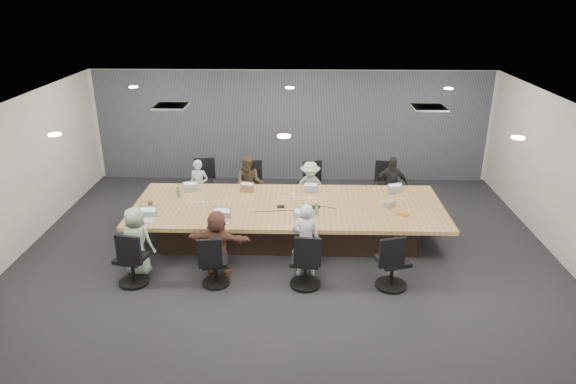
{
  "coord_description": "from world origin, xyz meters",
  "views": [
    {
      "loc": [
        0.23,
        -8.64,
        4.7
      ],
      "look_at": [
        0.0,
        0.4,
        1.05
      ],
      "focal_mm": 32.0,
      "sensor_mm": 36.0,
      "label": 1
    }
  ],
  "objects_px": {
    "laptop_1": "(246,189)",
    "laptop_4": "(145,221)",
    "person_5": "(218,243)",
    "canvas_bag": "(389,204)",
    "chair_2": "(310,189)",
    "chair_0": "(202,186)",
    "chair_5": "(215,265)",
    "bottle_green_left": "(178,192)",
    "chair_7": "(392,265)",
    "mug_brown": "(150,204)",
    "chair_1": "(251,189)",
    "laptop_6": "(305,222)",
    "person_6": "(305,240)",
    "laptop_0": "(194,188)",
    "conference_table": "(288,221)",
    "snack_packet": "(403,214)",
    "laptop_5": "(222,221)",
    "person_2": "(310,187)",
    "bottle_green_right": "(317,209)",
    "chair_6": "(305,264)",
    "person_1": "(249,184)",
    "stapler": "(305,218)",
    "laptop_3": "(395,190)",
    "laptop_2": "(311,189)",
    "bottle_clear": "(203,200)",
    "chair_4": "(132,262)",
    "person_4": "(137,241)",
    "chair_3": "(387,189)",
    "person_3": "(391,185)"
  },
  "relations": [
    {
      "from": "laptop_6",
      "to": "bottle_green_right",
      "type": "bearing_deg",
      "value": 74.26
    },
    {
      "from": "person_2",
      "to": "bottle_green_right",
      "type": "bearing_deg",
      "value": -89.33
    },
    {
      "from": "stapler",
      "to": "laptop_0",
      "type": "bearing_deg",
      "value": 127.53
    },
    {
      "from": "stapler",
      "to": "snack_packet",
      "type": "relative_size",
      "value": 0.83
    },
    {
      "from": "chair_0",
      "to": "laptop_1",
      "type": "bearing_deg",
      "value": 131.06
    },
    {
      "from": "person_6",
      "to": "canvas_bag",
      "type": "distance_m",
      "value": 2.07
    },
    {
      "from": "chair_5",
      "to": "bottle_green_left",
      "type": "xyz_separation_m",
      "value": [
        -1.03,
        2.02,
        0.49
      ]
    },
    {
      "from": "chair_6",
      "to": "person_5",
      "type": "xyz_separation_m",
      "value": [
        -1.5,
        0.35,
        0.19
      ]
    },
    {
      "from": "chair_0",
      "to": "mug_brown",
      "type": "xyz_separation_m",
      "value": [
        -0.65,
        -1.86,
        0.36
      ]
    },
    {
      "from": "laptop_2",
      "to": "bottle_green_right",
      "type": "distance_m",
      "value": 1.24
    },
    {
      "from": "chair_6",
      "to": "laptop_4",
      "type": "relative_size",
      "value": 2.59
    },
    {
      "from": "conference_table",
      "to": "chair_5",
      "type": "relative_size",
      "value": 8.27
    },
    {
      "from": "laptop_3",
      "to": "stapler",
      "type": "height_order",
      "value": "stapler"
    },
    {
      "from": "person_4",
      "to": "person_5",
      "type": "relative_size",
      "value": 1.04
    },
    {
      "from": "stapler",
      "to": "snack_packet",
      "type": "xyz_separation_m",
      "value": [
        1.82,
        0.25,
        -0.01
      ]
    },
    {
      "from": "stapler",
      "to": "person_2",
      "type": "bearing_deg",
      "value": 66.15
    },
    {
      "from": "chair_0",
      "to": "laptop_5",
      "type": "distance_m",
      "value": 2.65
    },
    {
      "from": "chair_7",
      "to": "laptop_1",
      "type": "bearing_deg",
      "value": 119.8
    },
    {
      "from": "chair_7",
      "to": "laptop_3",
      "type": "relative_size",
      "value": 2.73
    },
    {
      "from": "chair_6",
      "to": "laptop_4",
      "type": "height_order",
      "value": "chair_6"
    },
    {
      "from": "chair_7",
      "to": "mug_brown",
      "type": "relative_size",
      "value": 7.43
    },
    {
      "from": "conference_table",
      "to": "person_6",
      "type": "distance_m",
      "value": 1.42
    },
    {
      "from": "laptop_1",
      "to": "laptop_4",
      "type": "height_order",
      "value": "same"
    },
    {
      "from": "bottle_clear",
      "to": "chair_5",
      "type": "bearing_deg",
      "value": -73.83
    },
    {
      "from": "person_5",
      "to": "canvas_bag",
      "type": "xyz_separation_m",
      "value": [
        3.12,
        1.29,
        0.21
      ]
    },
    {
      "from": "chair_2",
      "to": "chair_0",
      "type": "bearing_deg",
      "value": -14.9
    },
    {
      "from": "chair_7",
      "to": "person_4",
      "type": "bearing_deg",
      "value": 158.41
    },
    {
      "from": "chair_7",
      "to": "person_1",
      "type": "relative_size",
      "value": 0.64
    },
    {
      "from": "person_2",
      "to": "bottle_clear",
      "type": "distance_m",
      "value": 2.54
    },
    {
      "from": "chair_0",
      "to": "laptop_6",
      "type": "bearing_deg",
      "value": 123.11
    },
    {
      "from": "person_5",
      "to": "snack_packet",
      "type": "bearing_deg",
      "value": -158.59
    },
    {
      "from": "chair_1",
      "to": "snack_packet",
      "type": "relative_size",
      "value": 4.34
    },
    {
      "from": "chair_2",
      "to": "laptop_4",
      "type": "bearing_deg",
      "value": 24.69
    },
    {
      "from": "chair_3",
      "to": "person_3",
      "type": "relative_size",
      "value": 0.63
    },
    {
      "from": "chair_1",
      "to": "snack_packet",
      "type": "xyz_separation_m",
      "value": [
        3.04,
        -2.11,
        0.36
      ]
    },
    {
      "from": "chair_2",
      "to": "laptop_0",
      "type": "distance_m",
      "value": 2.63
    },
    {
      "from": "laptop_3",
      "to": "person_6",
      "type": "distance_m",
      "value": 2.86
    },
    {
      "from": "laptop_5",
      "to": "laptop_6",
      "type": "height_order",
      "value": "same"
    },
    {
      "from": "laptop_1",
      "to": "mug_brown",
      "type": "height_order",
      "value": "mug_brown"
    },
    {
      "from": "chair_1",
      "to": "chair_2",
      "type": "xyz_separation_m",
      "value": [
        1.34,
        0.0,
        0.0
      ]
    },
    {
      "from": "chair_3",
      "to": "chair_4",
      "type": "bearing_deg",
      "value": 47.89
    },
    {
      "from": "chair_5",
      "to": "person_6",
      "type": "distance_m",
      "value": 1.58
    },
    {
      "from": "chair_1",
      "to": "bottle_green_left",
      "type": "bearing_deg",
      "value": 37.82
    },
    {
      "from": "chair_1",
      "to": "bottle_clear",
      "type": "height_order",
      "value": "bottle_clear"
    },
    {
      "from": "laptop_1",
      "to": "laptop_6",
      "type": "distance_m",
      "value": 2.01
    },
    {
      "from": "snack_packet",
      "to": "laptop_4",
      "type": "bearing_deg",
      "value": -175.26
    },
    {
      "from": "conference_table",
      "to": "chair_4",
      "type": "bearing_deg",
      "value": -146.56
    },
    {
      "from": "chair_0",
      "to": "person_4",
      "type": "relative_size",
      "value": 0.71
    },
    {
      "from": "mug_brown",
      "to": "conference_table",
      "type": "bearing_deg",
      "value": 3.42
    },
    {
      "from": "chair_6",
      "to": "person_1",
      "type": "xyz_separation_m",
      "value": [
        -1.22,
        3.05,
        0.24
      ]
    }
  ]
}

